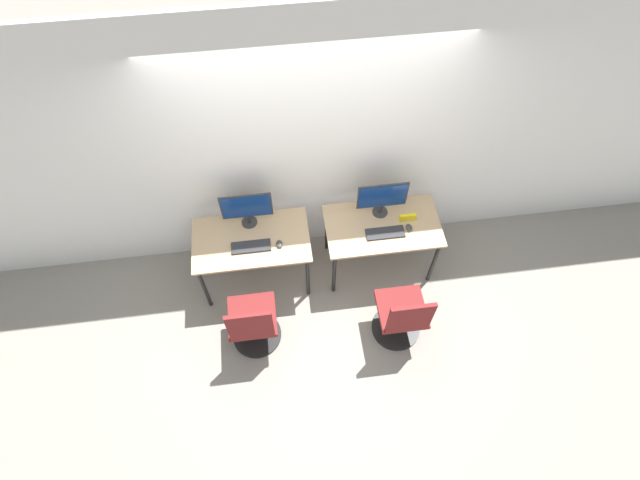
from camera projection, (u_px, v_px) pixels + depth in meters
ground_plane at (322, 296)px, 5.21m from camera, size 20.00×20.00×0.00m
wall_back at (311, 149)px, 4.45m from camera, size 12.00×0.05×2.80m
desk_left at (252, 244)px, 4.80m from camera, size 1.11×0.63×0.72m
monitor_left at (247, 208)px, 4.64m from camera, size 0.48×0.15×0.42m
keyboard_left at (251, 247)px, 4.67m from camera, size 0.37×0.13×0.02m
mouse_left at (279, 244)px, 4.68m from camera, size 0.06×0.09×0.03m
office_chair_left at (253, 325)px, 4.62m from camera, size 0.48×0.48×0.92m
desk_right at (382, 230)px, 4.89m from camera, size 1.11×0.63×0.72m
monitor_right at (382, 198)px, 4.71m from camera, size 0.48×0.15×0.42m
keyboard_right at (385, 233)px, 4.76m from camera, size 0.37×0.13×0.02m
mouse_right at (409, 228)px, 4.78m from camera, size 0.06×0.09×0.03m
office_chair_right at (402, 317)px, 4.66m from camera, size 0.48×0.48×0.92m
placard_right at (408, 217)px, 4.82m from camera, size 0.16×0.03×0.08m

